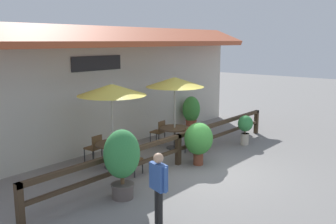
{
  "coord_description": "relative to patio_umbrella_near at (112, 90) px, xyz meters",
  "views": [
    {
      "loc": [
        -8.6,
        -5.72,
        3.73
      ],
      "look_at": [
        -0.05,
        1.42,
        1.6
      ],
      "focal_mm": 40.0,
      "sensor_mm": 36.0,
      "label": 1
    }
  ],
  "objects": [
    {
      "name": "ground_plane",
      "position": [
        1.42,
        -2.38,
        -2.34
      ],
      "size": [
        60.0,
        60.0,
        0.0
      ],
      "primitive_type": "plane",
      "color": "slate"
    },
    {
      "name": "building_facade",
      "position": [
        1.42,
        1.72,
        -0.17
      ],
      "size": [
        14.28,
        1.49,
        4.23
      ],
      "color": "#BCB7A8",
      "rests_on": "ground"
    },
    {
      "name": "patio_railing",
      "position": [
        1.42,
        -1.33,
        -1.64
      ],
      "size": [
        10.4,
        0.14,
        0.95
      ],
      "color": "#3D2D1E",
      "rests_on": "ground"
    },
    {
      "name": "patio_umbrella_near",
      "position": [
        0.0,
        0.0,
        0.0
      ],
      "size": [
        2.0,
        2.0,
        2.54
      ],
      "color": "#B7B2A8",
      "rests_on": "ground"
    },
    {
      "name": "dining_table_near",
      "position": [
        0.0,
        -0.0,
        -1.74
      ],
      "size": [
        1.06,
        1.06,
        0.74
      ],
      "color": "#4C3826",
      "rests_on": "ground"
    },
    {
      "name": "chair_near_streetside",
      "position": [
        -0.07,
        -0.82,
        -1.85
      ],
      "size": [
        0.48,
        0.48,
        0.87
      ],
      "rotation": [
        0.0,
        0.0,
        0.15
      ],
      "color": "brown",
      "rests_on": "ground"
    },
    {
      "name": "chair_near_wallside",
      "position": [
        -0.05,
        0.82,
        -1.85
      ],
      "size": [
        0.45,
        0.45,
        0.87
      ],
      "rotation": [
        0.0,
        0.0,
        3.21
      ],
      "color": "brown",
      "rests_on": "ground"
    },
    {
      "name": "patio_umbrella_middle",
      "position": [
        2.75,
        -0.12,
        0.0
      ],
      "size": [
        2.0,
        2.0,
        2.54
      ],
      "color": "#B7B2A8",
      "rests_on": "ground"
    },
    {
      "name": "dining_table_middle",
      "position": [
        2.75,
        -0.12,
        -1.74
      ],
      "size": [
        1.06,
        1.06,
        0.74
      ],
      "color": "#4C3826",
      "rests_on": "ground"
    },
    {
      "name": "chair_middle_streetside",
      "position": [
        2.69,
        -0.91,
        -1.85
      ],
      "size": [
        0.45,
        0.45,
        0.87
      ],
      "rotation": [
        0.0,
        0.0,
        -0.07
      ],
      "color": "brown",
      "rests_on": "ground"
    },
    {
      "name": "chair_middle_wallside",
      "position": [
        2.81,
        0.66,
        -1.85
      ],
      "size": [
        0.46,
        0.46,
        0.87
      ],
      "rotation": [
        0.0,
        0.0,
        3.25
      ],
      "color": "brown",
      "rests_on": "ground"
    },
    {
      "name": "potted_plant_corner_fern",
      "position": [
        -1.37,
        -1.84,
        -1.34
      ],
      "size": [
        0.91,
        0.82,
        1.69
      ],
      "color": "#564C47",
      "rests_on": "ground"
    },
    {
      "name": "potted_plant_entrance_palm",
      "position": [
        4.73,
        -1.81,
        -1.65
      ],
      "size": [
        0.59,
        0.53,
        1.08
      ],
      "color": "#B7AD99",
      "rests_on": "ground"
    },
    {
      "name": "potted_plant_tall_tropical",
      "position": [
        1.81,
        -1.81,
        -1.55
      ],
      "size": [
        0.93,
        0.83,
        1.31
      ],
      "color": "brown",
      "rests_on": "ground"
    },
    {
      "name": "potted_plant_broad_leaf",
      "position": [
        5.49,
        1.17,
        -1.56
      ],
      "size": [
        0.8,
        0.72,
        1.4
      ],
      "color": "#9E4C33",
      "rests_on": "ground"
    },
    {
      "name": "pedestrian",
      "position": [
        -1.83,
        -3.39,
        -1.35
      ],
      "size": [
        0.29,
        0.53,
        1.54
      ],
      "rotation": [
        0.0,
        0.0,
        1.29
      ],
      "color": "black",
      "rests_on": "ground"
    }
  ]
}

